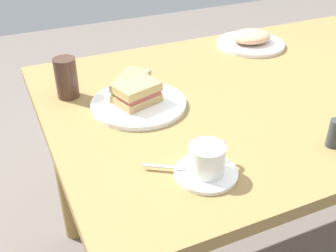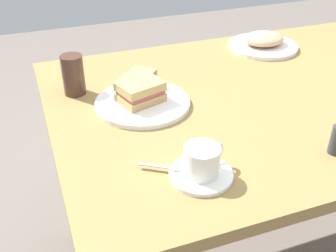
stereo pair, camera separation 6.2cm
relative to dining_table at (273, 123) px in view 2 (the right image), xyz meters
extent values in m
cube|color=olive|center=(0.00, 0.00, 0.10)|extent=(1.36, 0.92, 0.03)
cylinder|color=olive|center=(-0.60, -0.38, -0.27)|extent=(0.07, 0.07, 0.71)
cylinder|color=olive|center=(0.60, -0.38, -0.27)|extent=(0.07, 0.07, 0.71)
cylinder|color=white|center=(0.41, -0.05, 0.12)|extent=(0.27, 0.27, 0.01)
cube|color=tan|center=(0.42, -0.04, 0.14)|extent=(0.13, 0.11, 0.02)
cube|color=#B3534B|center=(0.42, -0.04, 0.16)|extent=(0.12, 0.10, 0.01)
cube|color=tan|center=(0.42, -0.04, 0.18)|extent=(0.13, 0.11, 0.02)
cube|color=tan|center=(0.42, -0.10, 0.14)|extent=(0.15, 0.15, 0.02)
cube|color=#638A45|center=(0.42, -0.10, 0.16)|extent=(0.13, 0.14, 0.01)
cube|color=tan|center=(0.42, -0.10, 0.17)|extent=(0.15, 0.15, 0.02)
cylinder|color=white|center=(0.39, 0.29, 0.12)|extent=(0.14, 0.14, 0.01)
cylinder|color=white|center=(0.39, 0.29, 0.16)|extent=(0.08, 0.08, 0.07)
cylinder|color=#AB8255|center=(0.39, 0.29, 0.19)|extent=(0.07, 0.07, 0.01)
torus|color=white|center=(0.35, 0.28, 0.16)|extent=(0.05, 0.03, 0.05)
cube|color=silver|center=(0.47, 0.24, 0.13)|extent=(0.07, 0.05, 0.00)
ellipsoid|color=silver|center=(0.43, 0.26, 0.13)|extent=(0.03, 0.03, 0.01)
cylinder|color=white|center=(-0.13, -0.31, 0.12)|extent=(0.25, 0.25, 0.01)
ellipsoid|color=tan|center=(-0.13, -0.31, 0.15)|extent=(0.15, 0.13, 0.04)
cylinder|color=#493025|center=(0.58, -0.19, 0.18)|extent=(0.06, 0.06, 0.12)
camera|label=1|loc=(0.76, 0.91, 0.69)|focal=44.39mm
camera|label=2|loc=(0.70, 0.93, 0.69)|focal=44.39mm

